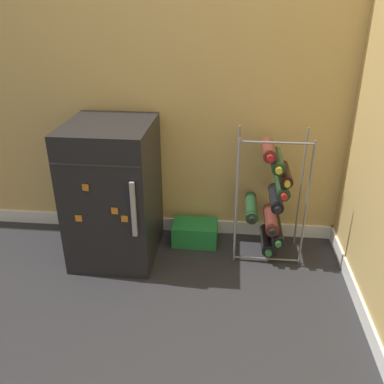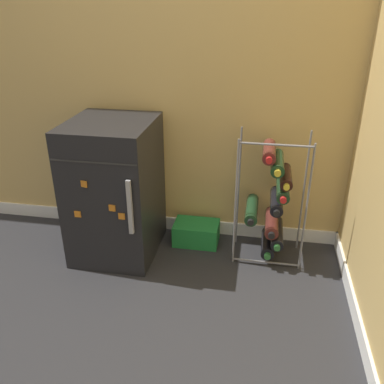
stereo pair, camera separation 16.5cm
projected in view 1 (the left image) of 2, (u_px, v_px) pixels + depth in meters
The scene contains 5 objects.
ground_plane at pixel (202, 281), 2.31m from camera, with size 14.00×14.00×0.00m, color #28282B.
wall_back at pixel (212, 40), 2.29m from camera, with size 6.65×0.07×2.50m.
mini_fridge at pixel (114, 192), 2.40m from camera, with size 0.48×0.56×0.83m.
wine_rack at pixel (272, 199), 2.41m from camera, with size 0.40×0.33×0.78m.
soda_box at pixel (195, 233), 2.65m from camera, with size 0.29×0.19×0.14m.
Camera 1 is at (0.13, -1.86, 1.46)m, focal length 38.00 mm.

